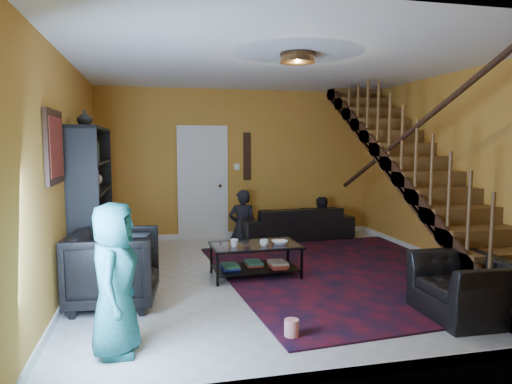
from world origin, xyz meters
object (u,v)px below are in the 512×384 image
Objects in this scene: armchair_left at (115,268)px; coffee_table at (255,258)px; armchair_right at (466,288)px; sofa at (295,223)px; bookshelf at (93,205)px.

armchair_left reaches higher than coffee_table.
armchair_left is 3.74m from armchair_right.
bookshelf is at bearing 22.17° from sofa.
bookshelf is 1.68× the size of coffee_table.
bookshelf is 1.43m from armchair_left.
armchair_left is (0.35, -1.28, -0.54)m from bookshelf.
armchair_left is 0.97× the size of armchair_right.
armchair_right is at bearing 92.60° from sofa.
sofa is (3.39, 1.70, -0.66)m from bookshelf.
armchair_left reaches higher than sofa.
sofa is at bearing -39.97° from armchair_left.
bookshelf reaches higher than coffee_table.
bookshelf is at bearing -120.15° from armchair_right.
armchair_right is at bearing -46.49° from coffee_table.
sofa is 4.17m from armchair_right.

